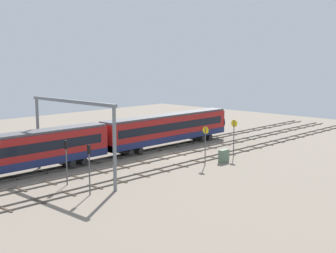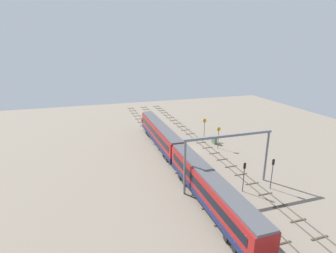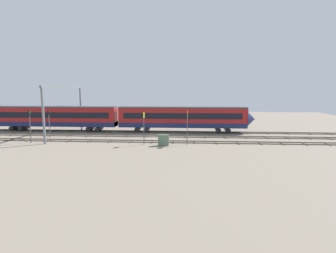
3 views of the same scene
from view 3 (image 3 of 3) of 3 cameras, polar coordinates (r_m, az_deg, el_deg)
name	(u,v)px [view 3 (image 3 of 3)]	position (r m, az deg, el deg)	size (l,w,h in m)	color
ground_plane	(156,137)	(45.93, -2.71, -2.19)	(105.31, 105.31, 0.00)	gray
track_near_foreground	(152,142)	(41.26, -3.47, -3.28)	(89.31, 2.40, 0.16)	#59544C
track_second_near	(156,136)	(45.92, -2.71, -2.11)	(89.31, 2.40, 0.16)	#59544C
track_with_train	(158,132)	(50.61, -2.09, -1.16)	(89.31, 2.40, 0.16)	#59544C
train	(121,118)	(51.51, -10.14, 1.80)	(50.40, 3.24, 4.80)	maroon
overhead_gantry	(64,100)	(49.45, -21.63, 5.37)	(0.40, 14.75, 8.75)	slate
speed_sign_near_foreground	(187,123)	(38.73, 4.25, 0.87)	(0.14, 0.97, 5.06)	#4C4C51
speed_sign_mid_trackside	(144,124)	(38.95, -5.27, 0.63)	(0.14, 0.90, 4.85)	#4C4C51
signal_light_trackside_approach	(30,122)	(45.33, -27.85, 0.86)	(0.31, 0.32, 4.96)	#4C4C51
signal_light_trackside_departure	(49,119)	(49.06, -24.45, 1.40)	(0.31, 0.32, 4.75)	#4C4C51
relay_cabinet	(163,140)	(38.32, -0.99, -2.99)	(1.56, 0.63, 1.64)	#597259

